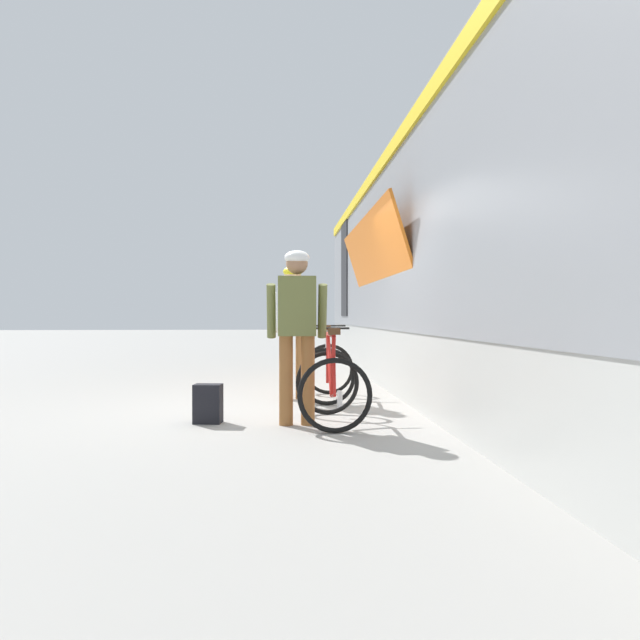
# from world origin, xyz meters

# --- Properties ---
(ground_plane) EXTENTS (80.00, 80.00, 0.00)m
(ground_plane) POSITION_xyz_m (0.00, 0.00, 0.00)
(ground_plane) COLOR #A09E99
(train_car) EXTENTS (3.29, 16.29, 3.88)m
(train_car) POSITION_xyz_m (3.05, 1.03, 1.97)
(train_car) COLOR gray
(train_car) RESTS_ON ground
(cyclist_near_in_olive) EXTENTS (0.61, 0.31, 1.76)m
(cyclist_near_in_olive) POSITION_xyz_m (0.15, -1.03, 1.05)
(cyclist_near_in_olive) COLOR #935B2D
(cyclist_near_in_olive) RESTS_ON ground
(cyclist_far_in_white) EXTENTS (0.63, 0.35, 1.76)m
(cyclist_far_in_white) POSITION_xyz_m (0.16, 0.80, 1.05)
(cyclist_far_in_white) COLOR #935B2D
(cyclist_far_in_white) RESTS_ON ground
(bicycle_near_red) EXTENTS (0.73, 1.08, 0.99)m
(bicycle_near_red) POSITION_xyz_m (0.50, -0.97, 0.40)
(bicycle_near_red) COLOR black
(bicycle_near_red) RESTS_ON ground
(bicycle_far_white) EXTENTS (0.82, 1.14, 0.99)m
(bicycle_far_white) POSITION_xyz_m (0.61, 0.71, 0.40)
(bicycle_far_white) COLOR black
(bicycle_far_white) RESTS_ON ground
(backpack_on_platform) EXTENTS (0.30, 0.22, 0.40)m
(backpack_on_platform) POSITION_xyz_m (-0.76, -0.86, 0.20)
(backpack_on_platform) COLOR black
(backpack_on_platform) RESTS_ON ground
(water_bottle_near_the_bikes) EXTENTS (0.07, 0.07, 0.21)m
(water_bottle_near_the_bikes) POSITION_xyz_m (0.70, -0.02, 0.10)
(water_bottle_near_the_bikes) COLOR silver
(water_bottle_near_the_bikes) RESTS_ON ground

